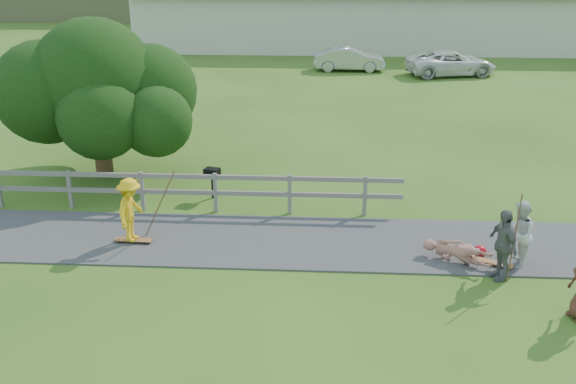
% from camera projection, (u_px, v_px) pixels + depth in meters
% --- Properties ---
extents(ground, '(260.00, 260.00, 0.00)m').
position_uv_depth(ground, '(281.00, 271.00, 14.23)').
color(ground, '#305418').
rests_on(ground, ground).
extents(path, '(34.00, 3.00, 0.04)m').
position_uv_depth(path, '(286.00, 241.00, 15.62)').
color(path, '#313134').
rests_on(path, ground).
extents(fence, '(15.05, 0.10, 1.10)m').
position_uv_depth(fence, '(119.00, 185.00, 17.30)').
color(fence, '#645F58').
rests_on(fence, ground).
extents(strip_mall, '(32.50, 10.75, 5.10)m').
position_uv_depth(strip_mall, '(371.00, 9.00, 45.65)').
color(strip_mall, beige).
rests_on(strip_mall, ground).
extents(skater_rider, '(0.72, 1.09, 1.57)m').
position_uv_depth(skater_rider, '(131.00, 214.00, 15.27)').
color(skater_rider, yellow).
rests_on(skater_rider, ground).
extents(skater_fallen, '(1.15, 1.54, 0.58)m').
position_uv_depth(skater_fallen, '(457.00, 252.00, 14.48)').
color(skater_fallen, '#A6695B').
rests_on(skater_fallen, ground).
extents(spectator_a, '(0.74, 0.86, 1.54)m').
position_uv_depth(spectator_a, '(519.00, 234.00, 14.20)').
color(spectator_a, silver).
rests_on(spectator_a, ground).
extents(spectator_b, '(0.66, 1.02, 1.61)m').
position_uv_depth(spectator_b, '(503.00, 244.00, 13.65)').
color(spectator_b, slate).
rests_on(spectator_b, ground).
extents(car_silver, '(4.05, 1.43, 1.33)m').
position_uv_depth(car_silver, '(349.00, 59.00, 36.92)').
color(car_silver, '#AEAFB6').
rests_on(car_silver, ground).
extents(car_white, '(5.31, 3.32, 1.37)m').
position_uv_depth(car_white, '(451.00, 63.00, 35.55)').
color(car_white, white).
rests_on(car_white, ground).
extents(tree, '(5.90, 5.90, 3.75)m').
position_uv_depth(tree, '(99.00, 117.00, 19.56)').
color(tree, black).
rests_on(tree, ground).
extents(bbq, '(0.48, 0.41, 0.89)m').
position_uv_depth(bbq, '(213.00, 183.00, 18.21)').
color(bbq, black).
rests_on(bbq, ground).
extents(longboard_rider, '(0.93, 0.26, 0.10)m').
position_uv_depth(longboard_rider, '(134.00, 242.00, 15.54)').
color(longboard_rider, brown).
rests_on(longboard_rider, ground).
extents(longboard_fallen, '(0.87, 0.60, 0.10)m').
position_uv_depth(longboard_fallen, '(493.00, 264.00, 14.43)').
color(longboard_fallen, brown).
rests_on(longboard_fallen, ground).
extents(helmet, '(0.29, 0.29, 0.29)m').
position_uv_depth(helmet, '(480.00, 251.00, 14.82)').
color(helmet, red).
rests_on(helmet, ground).
extents(pole_rider, '(0.03, 0.03, 1.93)m').
position_uv_depth(pole_rider, '(159.00, 201.00, 15.55)').
color(pole_rider, brown).
rests_on(pole_rider, ground).
extents(pole_spec_left, '(0.03, 0.03, 2.01)m').
position_uv_depth(pole_spec_left, '(514.00, 239.00, 13.44)').
color(pole_spec_left, brown).
rests_on(pole_spec_left, ground).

